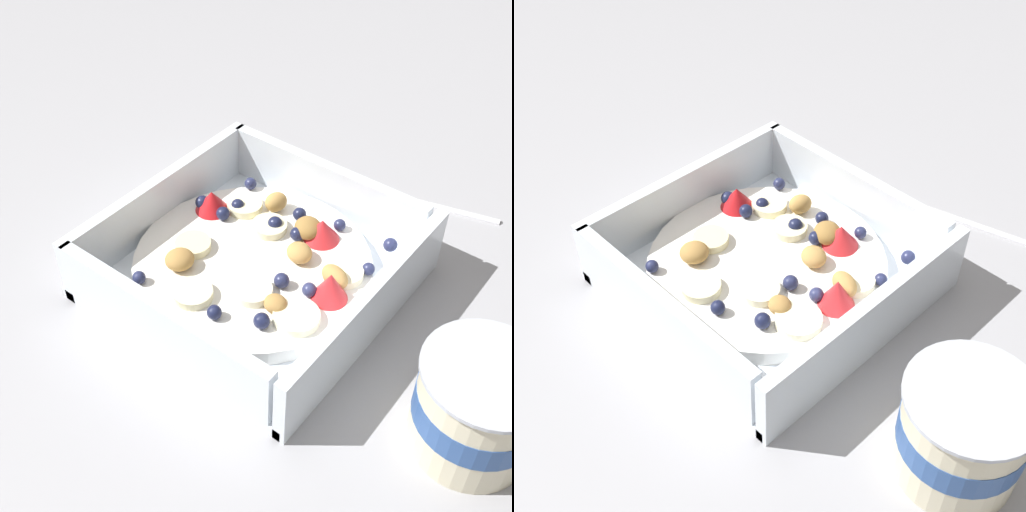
# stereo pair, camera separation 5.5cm
# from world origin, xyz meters

# --- Properties ---
(ground_plane) EXTENTS (2.40, 2.40, 0.00)m
(ground_plane) POSITION_xyz_m (0.00, 0.00, 0.00)
(ground_plane) COLOR #9E9EA3
(fruit_bowl) EXTENTS (0.22, 0.22, 0.06)m
(fruit_bowl) POSITION_xyz_m (0.01, 0.00, 0.02)
(fruit_bowl) COLOR white
(fruit_bowl) RESTS_ON ground
(spoon) EXTENTS (0.06, 0.17, 0.01)m
(spoon) POSITION_xyz_m (-0.16, 0.02, 0.00)
(spoon) COLOR silver
(spoon) RESTS_ON ground
(yogurt_cup) EXTENTS (0.09, 0.09, 0.08)m
(yogurt_cup) POSITION_xyz_m (0.04, 0.21, 0.04)
(yogurt_cup) COLOR beige
(yogurt_cup) RESTS_ON ground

